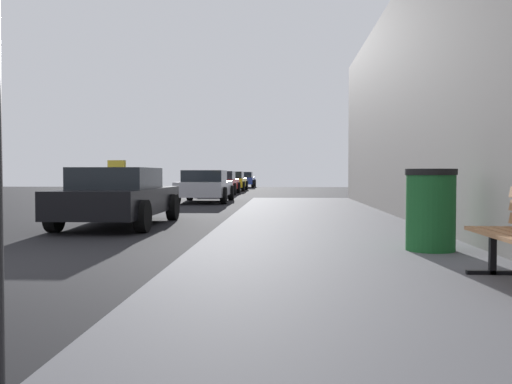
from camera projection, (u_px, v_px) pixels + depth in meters
name	position (u px, v px, depth m)	size (l,w,h in m)	color
ground_plane	(13.00, 269.00, 6.54)	(80.00, 80.00, 0.00)	black
sidewalk	(349.00, 266.00, 6.34)	(4.00, 32.00, 0.15)	#5B5B60
trash_bin	(431.00, 209.00, 7.05)	(0.65, 0.65, 1.06)	#195926
car_black	(119.00, 196.00, 11.97)	(1.97, 4.48, 1.43)	black
car_silver	(205.00, 186.00, 21.83)	(1.99, 4.46, 1.27)	#B7B7BF
car_red	(220.00, 182.00, 30.22)	(2.03, 4.27, 1.27)	red
car_yellow	(231.00, 181.00, 36.26)	(1.99, 4.54, 1.27)	yellow
car_blue	(243.00, 180.00, 45.15)	(2.04, 4.13, 1.27)	#233899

